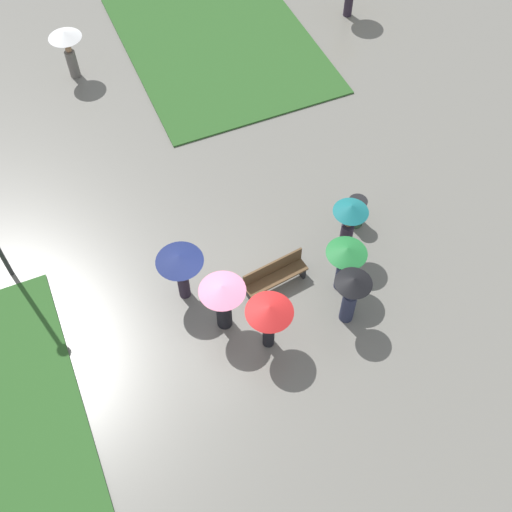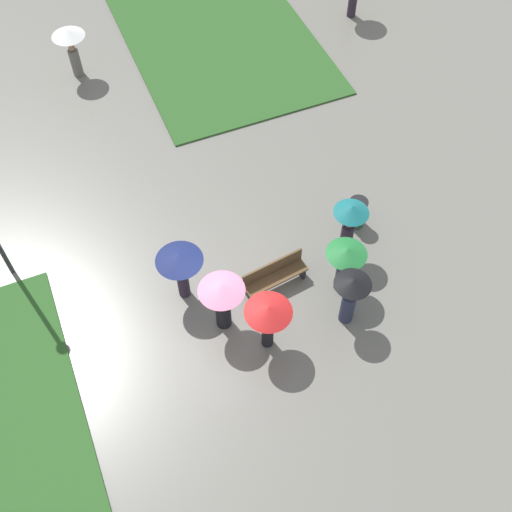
# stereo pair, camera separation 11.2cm
# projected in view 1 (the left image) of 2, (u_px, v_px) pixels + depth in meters

# --- Properties ---
(ground_plane) EXTENTS (90.00, 90.00, 0.00)m
(ground_plane) POSITION_uv_depth(u_px,v_px,m) (228.00, 317.00, 16.42)
(ground_plane) COLOR slate
(lawn_patch_far) EXTENTS (6.33, 8.41, 0.06)m
(lawn_patch_far) POSITION_uv_depth(u_px,v_px,m) (219.00, 43.00, 22.78)
(lawn_patch_far) COLOR #2D5B26
(lawn_patch_far) RESTS_ON ground_plane
(park_bench) EXTENTS (1.79, 0.65, 0.90)m
(park_bench) POSITION_uv_depth(u_px,v_px,m) (275.00, 275.00, 16.61)
(park_bench) COLOR brown
(park_bench) RESTS_ON ground_plane
(trash_bin) EXTENTS (0.53, 0.53, 0.95)m
(trash_bin) POSITION_uv_depth(u_px,v_px,m) (356.00, 212.00, 17.80)
(trash_bin) COLOR #335638
(trash_bin) RESTS_ON ground_plane
(crowd_person_black) EXTENTS (0.92, 0.92, 1.81)m
(crowd_person_black) POSITION_uv_depth(u_px,v_px,m) (351.00, 293.00, 15.46)
(crowd_person_black) COLOR #282D47
(crowd_person_black) RESTS_ON ground_plane
(crowd_person_red) EXTENTS (1.14, 1.14, 1.76)m
(crowd_person_red) POSITION_uv_depth(u_px,v_px,m) (269.00, 315.00, 14.87)
(crowd_person_red) COLOR black
(crowd_person_red) RESTS_ON ground_plane
(crowd_person_pink) EXTENTS (1.14, 1.14, 1.76)m
(crowd_person_pink) POSITION_uv_depth(u_px,v_px,m) (223.00, 298.00, 15.30)
(crowd_person_pink) COLOR black
(crowd_person_pink) RESTS_ON ground_plane
(crowd_person_navy) EXTENTS (1.19, 1.19, 1.75)m
(crowd_person_navy) POSITION_uv_depth(u_px,v_px,m) (180.00, 264.00, 15.69)
(crowd_person_navy) COLOR #2D2333
(crowd_person_navy) RESTS_ON ground_plane
(crowd_person_green) EXTENTS (1.04, 1.04, 1.71)m
(crowd_person_green) POSITION_uv_depth(u_px,v_px,m) (345.00, 260.00, 15.98)
(crowd_person_green) COLOR #282D47
(crowd_person_green) RESTS_ON ground_plane
(crowd_person_teal) EXTENTS (0.92, 0.92, 1.94)m
(crowd_person_teal) POSITION_uv_depth(u_px,v_px,m) (349.00, 221.00, 16.53)
(crowd_person_teal) COLOR #2D2333
(crowd_person_teal) RESTS_ON ground_plane
(lone_walker_far_path) EXTENTS (1.08, 1.08, 1.75)m
(lone_walker_far_path) POSITION_uv_depth(u_px,v_px,m) (67.00, 44.00, 20.78)
(lone_walker_far_path) COLOR slate
(lone_walker_far_path) RESTS_ON ground_plane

